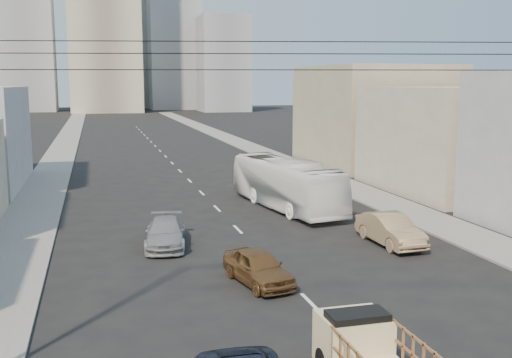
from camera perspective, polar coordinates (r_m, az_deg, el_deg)
name	(u,v)px	position (r m, az deg, el deg)	size (l,w,h in m)	color
sidewalk_left	(64,146)	(83.01, -17.82, 2.98)	(3.50, 180.00, 0.12)	slate
sidewalk_right	(237,142)	(85.15, -1.80, 3.55)	(3.50, 180.00, 0.12)	slate
lane_dashes	(169,160)	(66.46, -8.32, 1.85)	(0.15, 104.00, 0.01)	silver
flatbed_pickup	(370,352)	(17.08, 10.81, -15.88)	(1.95, 4.41, 1.90)	beige
city_bus	(286,184)	(39.88, 2.86, -0.45)	(2.79, 11.93, 3.32)	white
sedan_brown	(258,267)	(25.13, 0.20, -8.38)	(1.69, 4.20, 1.43)	brown
sedan_tan	(390,230)	(31.78, 12.67, -4.72)	(1.69, 4.84, 1.59)	#927855
sedan_grey	(165,233)	(31.05, -8.63, -5.11)	(1.97, 4.84, 1.40)	gray
overhead_wires	(404,55)	(15.97, 13.90, 11.36)	(23.01, 5.02, 0.72)	black
bldg_right_mid	(459,139)	(48.95, 18.76, 3.61)	(11.00, 14.00, 8.00)	#A89F88
bldg_right_far	(373,116)	(62.99, 11.08, 5.95)	(12.00, 16.00, 10.00)	gray
high_rise_tower	(103,7)	(183.83, -14.34, 15.60)	(20.00, 20.00, 60.00)	gray
midrise_ne	(174,47)	(199.51, -7.82, 12.37)	(16.00, 16.00, 40.00)	gray
midrise_nw	(28,54)	(193.57, -20.88, 11.08)	(15.00, 15.00, 34.00)	gray
midrise_back	(133,43)	(213.38, -11.63, 12.59)	(18.00, 18.00, 44.00)	#959598
midrise_east	(223,64)	(181.54, -3.12, 10.88)	(14.00, 14.00, 28.00)	gray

